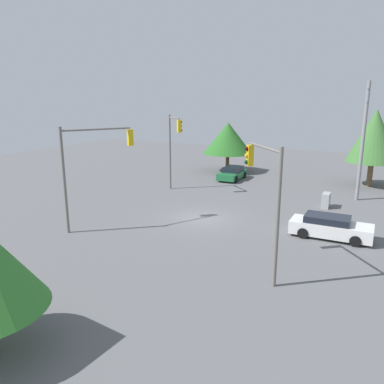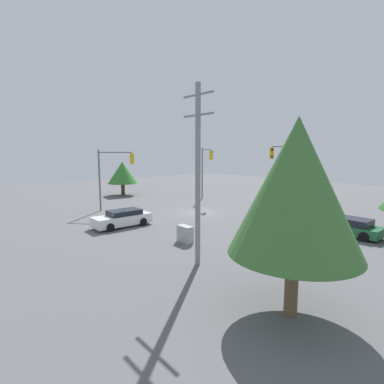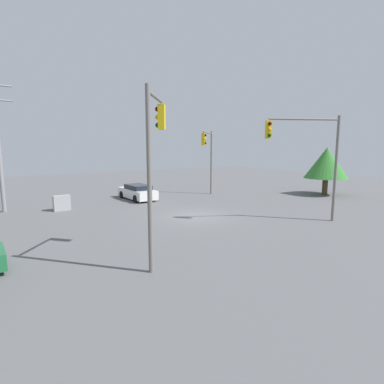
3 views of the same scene
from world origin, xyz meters
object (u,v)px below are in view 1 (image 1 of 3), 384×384
object	(u,v)px
sedan_white	(330,227)
traffic_signal_main	(265,186)
electrical_cabinet	(326,200)
traffic_signal_cross	(92,158)
sedan_green	(232,173)
traffic_signal_aux	(173,141)

from	to	relation	value
sedan_white	traffic_signal_main	world-z (taller)	traffic_signal_main
sedan_white	traffic_signal_main	size ratio (longest dim) A/B	0.75
electrical_cabinet	traffic_signal_cross	bearing A→B (deg)	132.45
sedan_green	traffic_signal_aux	xyz separation A→B (m)	(-7.15, 2.92, 3.90)
traffic_signal_cross	electrical_cabinet	distance (m)	17.65
traffic_signal_main	electrical_cabinet	world-z (taller)	traffic_signal_main
traffic_signal_main	electrical_cabinet	distance (m)	13.60
traffic_signal_aux	electrical_cabinet	bearing A→B (deg)	43.96
sedan_green	electrical_cabinet	size ratio (longest dim) A/B	3.60
sedan_white	traffic_signal_main	distance (m)	7.66
traffic_signal_main	electrical_cabinet	xyz separation A→B (m)	(13.04, -1.19, -3.71)
sedan_white	traffic_signal_cross	bearing A→B (deg)	-70.39
traffic_signal_main	traffic_signal_aux	world-z (taller)	traffic_signal_aux
sedan_green	sedan_white	xyz separation A→B (m)	(-13.21, -11.29, 0.02)
sedan_green	electrical_cabinet	distance (m)	12.07
electrical_cabinet	sedan_white	bearing A→B (deg)	-170.40
sedan_white	electrical_cabinet	world-z (taller)	sedan_white
traffic_signal_cross	sedan_green	bearing A→B (deg)	21.81
sedan_green	traffic_signal_cross	world-z (taller)	traffic_signal_cross
traffic_signal_cross	traffic_signal_aux	xyz separation A→B (m)	(10.98, 0.39, 0.01)
traffic_signal_main	traffic_signal_aux	size ratio (longest dim) A/B	0.92
sedan_white	electrical_cabinet	bearing A→B (deg)	-170.40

